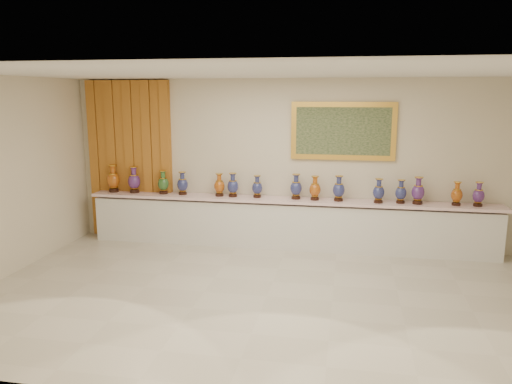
% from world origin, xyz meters
% --- Properties ---
extents(ground, '(8.00, 8.00, 0.00)m').
position_xyz_m(ground, '(0.00, 0.00, 0.00)').
color(ground, beige).
rests_on(ground, ground).
extents(room, '(8.00, 8.00, 8.00)m').
position_xyz_m(room, '(-2.40, 2.44, 1.60)').
color(room, beige).
rests_on(room, ground).
extents(counter, '(7.28, 0.48, 0.90)m').
position_xyz_m(counter, '(0.00, 2.27, 0.44)').
color(counter, white).
rests_on(counter, ground).
extents(vase_0, '(0.31, 0.31, 0.51)m').
position_xyz_m(vase_0, '(-3.33, 2.29, 1.13)').
color(vase_0, black).
rests_on(vase_0, counter).
extents(vase_1, '(0.30, 0.30, 0.49)m').
position_xyz_m(vase_1, '(-2.91, 2.29, 1.12)').
color(vase_1, black).
rests_on(vase_1, counter).
extents(vase_2, '(0.27, 0.27, 0.44)m').
position_xyz_m(vase_2, '(-2.33, 2.28, 1.10)').
color(vase_2, black).
rests_on(vase_2, counter).
extents(vase_3, '(0.25, 0.25, 0.43)m').
position_xyz_m(vase_3, '(-1.95, 2.28, 1.09)').
color(vase_3, black).
rests_on(vase_3, counter).
extents(vase_4, '(0.25, 0.25, 0.42)m').
position_xyz_m(vase_4, '(-1.25, 2.27, 1.09)').
color(vase_4, black).
rests_on(vase_4, counter).
extents(vase_5, '(0.24, 0.24, 0.43)m').
position_xyz_m(vase_5, '(-1.00, 2.26, 1.09)').
color(vase_5, black).
rests_on(vase_5, counter).
extents(vase_6, '(0.24, 0.24, 0.40)m').
position_xyz_m(vase_6, '(-0.55, 2.28, 1.08)').
color(vase_6, black).
rests_on(vase_6, counter).
extents(vase_7, '(0.27, 0.27, 0.45)m').
position_xyz_m(vase_7, '(0.14, 2.27, 1.10)').
color(vase_7, black).
rests_on(vase_7, counter).
extents(vase_8, '(0.23, 0.23, 0.43)m').
position_xyz_m(vase_8, '(0.48, 2.25, 1.09)').
color(vase_8, black).
rests_on(vase_8, counter).
extents(vase_9, '(0.25, 0.25, 0.44)m').
position_xyz_m(vase_9, '(0.89, 2.24, 1.10)').
color(vase_9, black).
rests_on(vase_9, counter).
extents(vase_10, '(0.20, 0.20, 0.42)m').
position_xyz_m(vase_10, '(1.56, 2.21, 1.09)').
color(vase_10, black).
rests_on(vase_10, counter).
extents(vase_11, '(0.23, 0.23, 0.40)m').
position_xyz_m(vase_11, '(1.93, 2.25, 1.08)').
color(vase_11, black).
rests_on(vase_11, counter).
extents(vase_12, '(0.28, 0.28, 0.46)m').
position_xyz_m(vase_12, '(2.21, 2.24, 1.11)').
color(vase_12, black).
rests_on(vase_12, counter).
extents(vase_13, '(0.19, 0.19, 0.40)m').
position_xyz_m(vase_13, '(2.83, 2.25, 1.08)').
color(vase_13, black).
rests_on(vase_13, counter).
extents(vase_14, '(0.25, 0.25, 0.41)m').
position_xyz_m(vase_14, '(3.17, 2.24, 1.08)').
color(vase_14, black).
rests_on(vase_14, counter).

